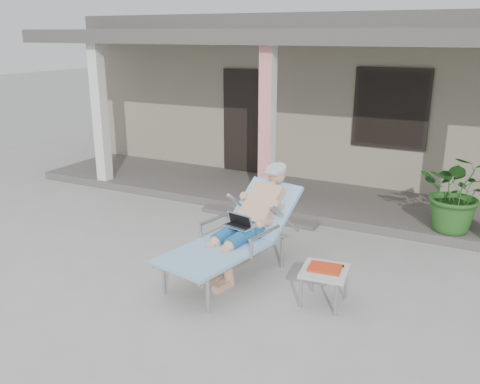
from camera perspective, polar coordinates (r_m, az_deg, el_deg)
The scene contains 8 objects.
ground at distance 6.91m, azimuth -4.40°, elevation -7.76°, with size 60.00×60.00×0.00m, color #9E9E99.
house at distance 12.34m, azimuth 11.41°, elevation 11.17°, with size 10.40×5.40×3.30m.
porch_deck at distance 9.40m, azimuth 5.02°, elevation -0.37°, with size 10.00×2.00×0.15m, color #605B56.
porch_overhang at distance 8.90m, azimuth 5.36°, elevation 16.40°, with size 10.00×2.30×2.85m.
porch_step at distance 8.41m, azimuth 2.09°, elevation -2.75°, with size 2.00×0.30×0.07m, color #605B56.
lounger at distance 6.30m, azimuth 0.23°, elevation -1.92°, with size 1.19×2.18×1.37m.
side_table at distance 5.80m, azimuth 9.48°, elevation -8.92°, with size 0.56×0.56×0.45m.
potted_palm at distance 7.96m, azimuth 23.30°, elevation -0.03°, with size 1.06×0.92×1.18m, color #26591E.
Camera 1 is at (3.27, -5.33, 2.93)m, focal length 38.00 mm.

